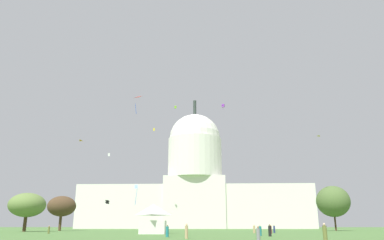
% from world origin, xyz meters
% --- Properties ---
extents(capitol_building, '(122.68, 29.54, 71.05)m').
position_xyz_m(capitol_building, '(-3.94, 174.19, 22.57)').
color(capitol_building, silver).
rests_on(capitol_building, ground_plane).
extents(event_tent, '(5.40, 7.08, 5.57)m').
position_xyz_m(event_tent, '(-7.54, 46.07, 2.82)').
color(event_tent, white).
rests_on(event_tent, ground_plane).
extents(tree_west_mid, '(11.60, 11.27, 10.09)m').
position_xyz_m(tree_west_mid, '(-45.61, 72.24, 6.86)').
color(tree_west_mid, '#42301E').
rests_on(tree_west_mid, ground_plane).
extents(tree_west_near, '(10.37, 9.27, 10.55)m').
position_xyz_m(tree_west_near, '(-42.81, 89.24, 7.36)').
color(tree_west_near, '#4C3823').
rests_on(tree_west_near, ground_plane).
extents(tree_east_mid, '(12.47, 12.47, 13.86)m').
position_xyz_m(tree_east_mid, '(42.99, 94.57, 8.99)').
color(tree_east_mid, '#42301E').
rests_on(tree_east_mid, ground_plane).
extents(person_navy_back_right, '(0.50, 0.50, 1.71)m').
position_xyz_m(person_navy_back_right, '(17.39, 56.69, 0.78)').
color(person_navy_back_right, navy).
rests_on(person_navy_back_right, ground_plane).
extents(person_teal_front_center, '(0.65, 0.65, 1.67)m').
position_xyz_m(person_teal_front_center, '(11.17, 33.11, 0.75)').
color(person_teal_front_center, '#1E757A').
rests_on(person_teal_front_center, ground_plane).
extents(person_tan_mid_left, '(0.54, 0.54, 1.79)m').
position_xyz_m(person_tan_mid_left, '(0.42, 19.63, 0.83)').
color(person_tan_mid_left, tan).
rests_on(person_tan_mid_left, ground_plane).
extents(person_olive_near_tree_west, '(0.54, 0.54, 1.56)m').
position_xyz_m(person_olive_near_tree_west, '(-28.48, 47.44, 0.71)').
color(person_olive_near_tree_west, olive).
rests_on(person_olive_near_tree_west, ground_plane).
extents(person_maroon_near_tent, '(0.40, 0.40, 1.70)m').
position_xyz_m(person_maroon_near_tent, '(15.50, 49.46, 0.80)').
color(person_maroon_near_tent, maroon).
rests_on(person_maroon_near_tent, ground_plane).
extents(person_tan_near_tree_east, '(0.61, 0.61, 1.73)m').
position_xyz_m(person_tan_near_tree_east, '(12.73, 53.93, 0.78)').
color(person_tan_near_tree_east, tan).
rests_on(person_tan_near_tree_east, ground_plane).
extents(person_olive_deep_crowd, '(0.50, 0.50, 1.79)m').
position_xyz_m(person_olive_deep_crowd, '(15.29, 13.48, 0.82)').
color(person_olive_deep_crowd, olive).
rests_on(person_olive_deep_crowd, ground_plane).
extents(person_grey_edge_east, '(0.48, 0.48, 1.48)m').
position_xyz_m(person_grey_edge_east, '(8.23, 12.54, 0.67)').
color(person_grey_edge_east, gray).
rests_on(person_grey_edge_east, ground_plane).
extents(person_black_aisle_center, '(0.54, 0.54, 1.72)m').
position_xyz_m(person_black_aisle_center, '(12.18, 29.95, 0.78)').
color(person_black_aisle_center, black).
rests_on(person_black_aisle_center, ground_plane).
extents(person_teal_back_center, '(0.54, 0.54, 1.63)m').
position_xyz_m(person_teal_back_center, '(-2.61, 25.78, 0.74)').
color(person_teal_back_center, '#1E757A').
rests_on(person_teal_back_center, ground_plane).
extents(kite_lime_high, '(0.73, 0.73, 0.81)m').
position_xyz_m(kite_lime_high, '(-8.09, 96.93, 42.11)').
color(kite_lime_high, '#8CD133').
extents(kite_orange_low, '(1.21, 1.60, 0.24)m').
position_xyz_m(kite_orange_low, '(-22.34, 45.22, 17.82)').
color(kite_orange_low, orange).
extents(kite_blue_low, '(0.68, 0.37, 4.17)m').
position_xyz_m(kite_blue_low, '(-12.02, 50.73, 8.71)').
color(kite_blue_low, blue).
extents(kite_red_mid, '(1.84, 1.42, 2.79)m').
position_xyz_m(kite_red_mid, '(-9.45, 33.56, 22.88)').
color(kite_red_mid, red).
extents(kite_violet_high, '(1.27, 1.26, 2.50)m').
position_xyz_m(kite_violet_high, '(9.46, 110.51, 46.87)').
color(kite_violet_high, purple).
extents(kite_black_low, '(1.47, 1.47, 1.32)m').
position_xyz_m(kite_black_low, '(-31.67, 101.20, 9.42)').
color(kite_black_low, black).
extents(kite_white_mid, '(1.09, 0.46, 1.30)m').
position_xyz_m(kite_white_mid, '(-37.53, 120.86, 29.69)').
color(kite_white_mid, white).
extents(kite_gold_mid, '(1.38, 1.21, 0.26)m').
position_xyz_m(kite_gold_mid, '(37.27, 83.26, 27.72)').
color(kite_gold_mid, gold).
extents(kite_yellow_high, '(0.80, 0.66, 1.33)m').
position_xyz_m(kite_yellow_high, '(-21.91, 139.21, 45.02)').
color(kite_yellow_high, yellow).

